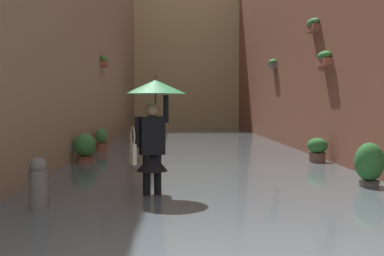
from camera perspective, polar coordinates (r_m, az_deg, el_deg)
ground_plane at (r=16.35m, az=0.38°, el=-2.78°), size 65.74×65.74×0.00m
flood_water at (r=16.34m, az=0.38°, el=-2.50°), size 7.25×32.30×0.16m
building_facade_far at (r=30.48m, az=-0.67°, el=8.75°), size 10.05×1.80×9.50m
person_wading at (r=7.55m, az=-4.61°, el=1.42°), size 0.97×0.97×2.05m
potted_plant_far_right at (r=15.08m, az=-10.77°, el=-1.60°), size 0.38×0.38×0.85m
potted_plant_mid_left at (r=8.97m, az=20.43°, el=-4.26°), size 0.51×0.51×0.92m
potted_plant_mid_right at (r=12.22m, az=-12.69°, el=-2.51°), size 0.54×0.54×0.86m
potted_plant_near_left at (r=12.35m, az=14.75°, el=-2.72°), size 0.50×0.50×0.76m
mooring_bollard at (r=7.03m, az=-17.85°, el=-6.83°), size 0.27×0.27×0.86m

